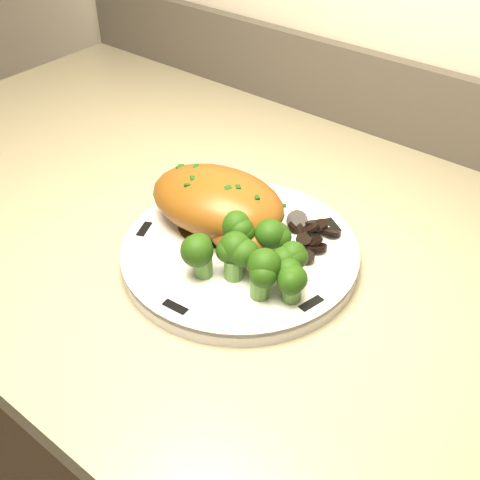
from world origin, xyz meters
The scene contains 10 objects.
plate centered at (-0.04, 1.62, 0.87)m, with size 0.27×0.27×0.02m, color silver.
rim_accent_0 centered at (0.02, 1.72, 0.88)m, with size 0.03×0.01×0.00m, color black.
rim_accent_1 centered at (-0.11, 1.71, 0.88)m, with size 0.03×0.01×0.00m, color black.
rim_accent_2 centered at (-0.14, 1.58, 0.88)m, with size 0.03×0.01×0.00m, color black.
rim_accent_3 centered at (-0.03, 1.51, 0.88)m, with size 0.03×0.01×0.00m, color black.
rim_accent_4 centered at (0.08, 1.60, 0.88)m, with size 0.03×0.01×0.00m, color black.
gravy_pool centered at (-0.08, 1.64, 0.88)m, with size 0.10×0.10×0.00m, color #352209.
chicken_breast centered at (-0.08, 1.64, 0.91)m, with size 0.18×0.13×0.06m.
mushroom_pile centered at (-0.01, 1.67, 0.88)m, with size 0.09×0.07×0.02m.
broccoli_florets centered at (0.01, 1.60, 0.90)m, with size 0.12×0.10×0.05m.
Camera 1 is at (0.29, 1.22, 1.30)m, focal length 45.00 mm.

